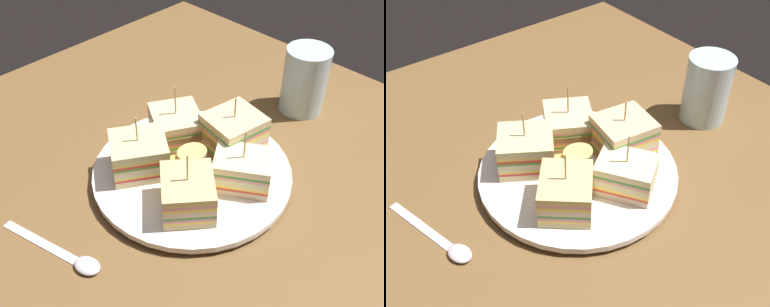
% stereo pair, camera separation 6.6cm
% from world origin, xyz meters
% --- Properties ---
extents(ground_plane, '(0.93, 0.88, 0.02)m').
position_xyz_m(ground_plane, '(0.00, 0.00, -0.01)').
color(ground_plane, brown).
extents(plate, '(0.29, 0.29, 0.02)m').
position_xyz_m(plate, '(0.00, 0.00, 0.01)').
color(plate, white).
rests_on(plate, ground_plane).
extents(sandwich_wedge_0, '(0.10, 0.10, 0.10)m').
position_xyz_m(sandwich_wedge_0, '(-0.07, 0.03, 0.04)').
color(sandwich_wedge_0, beige).
rests_on(sandwich_wedge_0, plate).
extents(sandwich_wedge_1, '(0.10, 0.11, 0.09)m').
position_xyz_m(sandwich_wedge_1, '(-0.05, -0.05, 0.04)').
color(sandwich_wedge_1, beige).
rests_on(sandwich_wedge_1, plate).
extents(sandwich_wedge_2, '(0.10, 0.10, 0.09)m').
position_xyz_m(sandwich_wedge_2, '(0.05, -0.06, 0.04)').
color(sandwich_wedge_2, '#CEBA7C').
rests_on(sandwich_wedge_2, plate).
extents(sandwich_wedge_3, '(0.10, 0.09, 0.09)m').
position_xyz_m(sandwich_wedge_3, '(0.07, 0.03, 0.04)').
color(sandwich_wedge_3, beige).
rests_on(sandwich_wedge_3, plate).
extents(sandwich_wedge_4, '(0.08, 0.09, 0.09)m').
position_xyz_m(sandwich_wedge_4, '(0.01, 0.07, 0.05)').
color(sandwich_wedge_4, beige).
rests_on(sandwich_wedge_4, plate).
extents(chip_pile, '(0.07, 0.07, 0.04)m').
position_xyz_m(chip_pile, '(-0.01, -0.01, 0.03)').
color(chip_pile, '#EDC46A').
rests_on(chip_pile, plate).
extents(spoon, '(0.16, 0.06, 0.01)m').
position_xyz_m(spoon, '(-0.00, -0.21, 0.00)').
color(spoon, silver).
rests_on(spoon, ground_plane).
extents(drinking_glass, '(0.08, 0.08, 0.12)m').
position_xyz_m(drinking_glass, '(0.01, 0.26, 0.05)').
color(drinking_glass, silver).
rests_on(drinking_glass, ground_plane).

